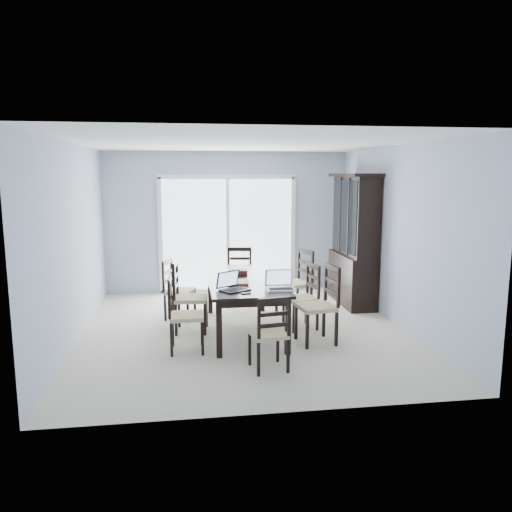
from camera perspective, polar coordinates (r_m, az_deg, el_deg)
The scene contains 24 objects.
floor at distance 7.14m, azimuth -1.39°, elevation -8.50°, with size 5.00×5.00×0.00m, color beige.
ceiling at distance 6.81m, azimuth -1.48°, elevation 12.80°, with size 5.00×5.00×0.00m, color white.
back_wall at distance 9.33m, azimuth -3.27°, elevation 3.86°, with size 4.50×0.02×2.60m, color #A5B2C5.
wall_left at distance 6.96m, azimuth -20.15°, elevation 1.43°, with size 0.02×5.00×2.60m, color #A5B2C5.
wall_right at distance 7.46m, azimuth 15.99°, elevation 2.14°, with size 0.02×5.00×2.60m, color #A5B2C5.
balcony at distance 10.52m, azimuth -3.68°, elevation -2.96°, with size 4.50×2.00×0.10m, color gray.
railing at distance 11.40m, azimuth -4.11°, elevation 1.06°, with size 4.50×0.06×1.10m, color #99999E.
dining_table at distance 6.97m, azimuth -1.41°, elevation -3.23°, with size 1.00×2.20×0.75m.
china_hutch at distance 8.56m, azimuth 11.13°, elevation 1.67°, with size 0.50×1.38×2.20m.
sliding_door at distance 9.33m, azimuth -3.24°, elevation 2.55°, with size 2.52×0.05×2.18m.
chair_left_near at distance 6.26m, azimuth -8.81°, elevation -5.66°, with size 0.43×0.42×1.10m.
chair_left_mid at distance 7.03m, azimuth -8.23°, elevation -3.71°, with size 0.49×0.48×1.16m.
chair_left_far at distance 7.71m, azimuth -9.33°, elevation -3.04°, with size 0.51×0.50×1.04m.
chair_right_near at distance 6.57m, azimuth 7.73°, elevation -4.52°, with size 0.51×0.50×1.18m.
chair_right_mid at distance 7.17m, azimuth 5.77°, elevation -3.79°, with size 0.49×0.48×1.07m.
chair_right_far at distance 7.95m, azimuth 4.97°, elevation -2.09°, with size 0.57×0.57×1.17m.
chair_end_near at distance 5.56m, azimuth 1.73°, elevation -7.96°, with size 0.43×0.44×1.01m.
chair_end_far at distance 8.51m, azimuth -1.90°, elevation -1.56°, with size 0.46×0.47×1.10m.
laptop_dark at distance 6.24m, azimuth -2.43°, elevation -3.47°, with size 0.42×0.39×0.24m.
laptop_silver at distance 6.27m, azimuth 2.87°, elevation -3.38°, with size 0.36×0.25×0.25m.
book_stack at distance 6.55m, azimuth -2.01°, elevation -3.15°, with size 0.29×0.24×0.04m.
cell_phone at distance 6.09m, azimuth -1.15°, elevation -4.27°, with size 0.12×0.05×0.01m, color black.
game_box at distance 7.23m, azimuth -2.07°, elevation -1.87°, with size 0.27×0.14×0.07m, color #450D14.
hot_tub at distance 10.38m, azimuth -5.85°, elevation -0.26°, with size 1.88×1.70×0.93m.
Camera 1 is at (-0.81, -6.75, 2.19)m, focal length 35.00 mm.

